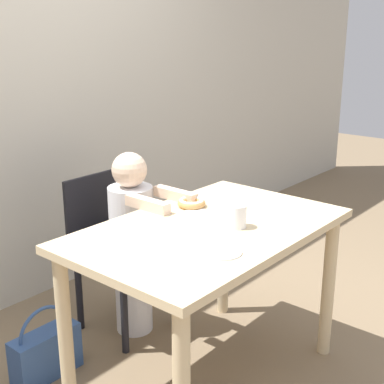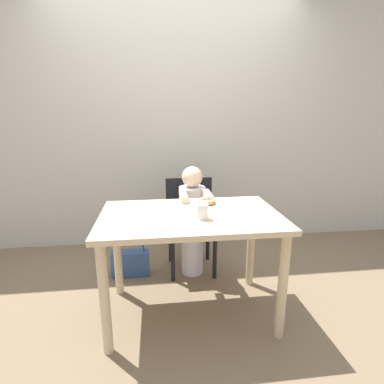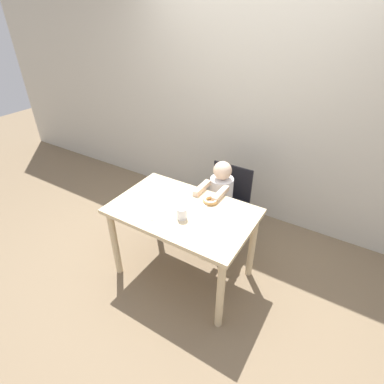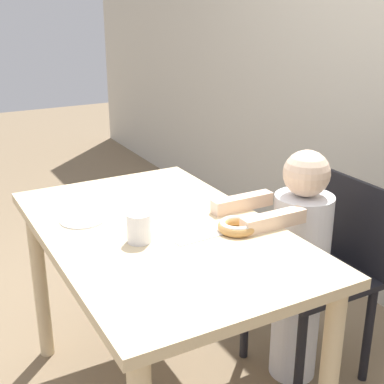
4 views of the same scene
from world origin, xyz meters
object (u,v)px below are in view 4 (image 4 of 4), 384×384
at_px(donut, 237,226).
at_px(cup, 139,228).
at_px(handbag, 226,286).
at_px(child_figure, 298,266).
at_px(chair, 320,271).

distance_m(donut, cup, 0.33).
bearing_deg(handbag, cup, -52.10).
bearing_deg(child_figure, handbag, 177.88).
distance_m(child_figure, handbag, 0.66).
distance_m(chair, donut, 0.56).
bearing_deg(child_figure, cup, -91.78).
bearing_deg(handbag, donut, -30.35).
height_order(child_figure, cup, child_figure).
relative_size(donut, cup, 1.34).
xyz_separation_m(donut, handbag, (-0.61, 0.36, -0.64)).
height_order(handbag, cup, cup).
xyz_separation_m(chair, cup, (-0.02, -0.77, 0.35)).
bearing_deg(donut, chair, 98.07).
bearing_deg(donut, child_figure, 100.79).
bearing_deg(handbag, chair, 9.98).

